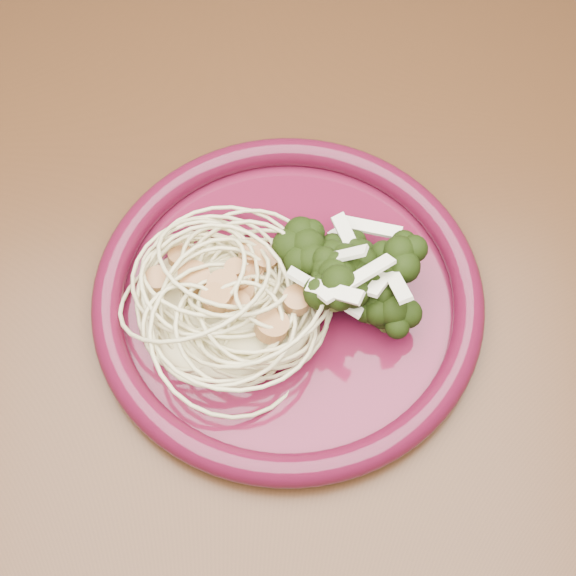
# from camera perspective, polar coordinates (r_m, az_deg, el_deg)

# --- Properties ---
(dining_table) EXTENTS (1.20, 0.80, 0.75)m
(dining_table) POSITION_cam_1_polar(r_m,az_deg,el_deg) (0.62, 5.65, -11.64)
(dining_table) COLOR #472814
(dining_table) RESTS_ON ground
(dinner_plate) EXTENTS (0.31, 0.31, 0.02)m
(dinner_plate) POSITION_cam_1_polar(r_m,az_deg,el_deg) (0.55, 0.00, -0.52)
(dinner_plate) COLOR #500E23
(dinner_plate) RESTS_ON dining_table
(spaghetti_pile) EXTENTS (0.14, 0.13, 0.03)m
(spaghetti_pile) POSITION_cam_1_polar(r_m,az_deg,el_deg) (0.54, -4.32, -0.85)
(spaghetti_pile) COLOR beige
(spaghetti_pile) RESTS_ON dinner_plate
(scallop_cluster) EXTENTS (0.12, 0.12, 0.03)m
(scallop_cluster) POSITION_cam_1_polar(r_m,az_deg,el_deg) (0.51, -4.55, 0.83)
(scallop_cluster) COLOR #AF7945
(scallop_cluster) RESTS_ON spaghetti_pile
(broccoli_pile) EXTENTS (0.10, 0.14, 0.05)m
(broccoli_pile) POSITION_cam_1_polar(r_m,az_deg,el_deg) (0.54, 5.24, 1.47)
(broccoli_pile) COLOR black
(broccoli_pile) RESTS_ON dinner_plate
(onion_garnish) EXTENTS (0.07, 0.09, 0.05)m
(onion_garnish) POSITION_cam_1_polar(r_m,az_deg,el_deg) (0.52, 5.50, 3.11)
(onion_garnish) COLOR white
(onion_garnish) RESTS_ON broccoli_pile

